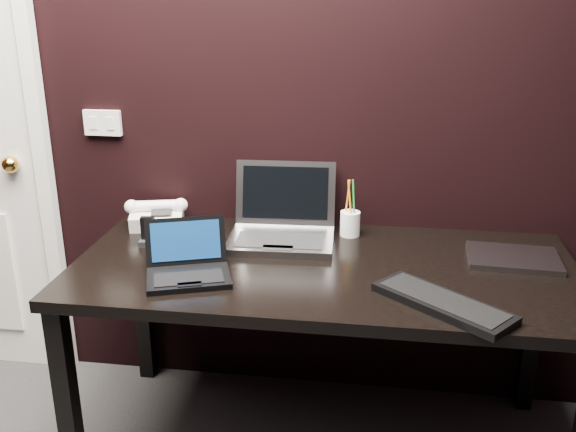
# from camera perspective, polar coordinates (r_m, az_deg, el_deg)

# --- Properties ---
(wall_back) EXTENTS (4.00, 0.00, 4.00)m
(wall_back) POSITION_cam_1_polar(r_m,az_deg,el_deg) (2.46, -2.81, 12.04)
(wall_back) COLOR black
(wall_back) RESTS_ON ground
(wall_switch) EXTENTS (0.15, 0.02, 0.10)m
(wall_switch) POSITION_cam_1_polar(r_m,az_deg,el_deg) (2.66, -16.16, 7.96)
(wall_switch) COLOR silver
(wall_switch) RESTS_ON wall_back
(desk) EXTENTS (1.70, 0.80, 0.74)m
(desk) POSITION_cam_1_polar(r_m,az_deg,el_deg) (2.22, 3.17, -6.11)
(desk) COLOR black
(desk) RESTS_ON ground
(netbook) EXTENTS (0.33, 0.31, 0.17)m
(netbook) POSITION_cam_1_polar(r_m,az_deg,el_deg) (2.10, -8.90, -4.48)
(netbook) COLOR black
(netbook) RESTS_ON desk
(silver_laptop) EXTENTS (0.40, 0.36, 0.26)m
(silver_laptop) POSITION_cam_1_polar(r_m,az_deg,el_deg) (2.37, -0.53, -0.98)
(silver_laptop) COLOR #96979C
(silver_laptop) RESTS_ON desk
(ext_keyboard) EXTENTS (0.42, 0.38, 0.03)m
(ext_keyboard) POSITION_cam_1_polar(r_m,az_deg,el_deg) (1.95, 13.59, -7.51)
(ext_keyboard) COLOR black
(ext_keyboard) RESTS_ON desk
(closed_laptop) EXTENTS (0.32, 0.24, 0.02)m
(closed_laptop) POSITION_cam_1_polar(r_m,az_deg,el_deg) (2.33, 19.38, -3.56)
(closed_laptop) COLOR #96969B
(closed_laptop) RESTS_ON desk
(desk_phone) EXTENTS (0.25, 0.23, 0.12)m
(desk_phone) POSITION_cam_1_polar(r_m,az_deg,el_deg) (2.56, -11.56, 0.11)
(desk_phone) COLOR silver
(desk_phone) RESTS_ON desk
(mobile_phone) EXTENTS (0.07, 0.06, 0.10)m
(mobile_phone) POSITION_cam_1_polar(r_m,az_deg,el_deg) (2.38, -12.33, -1.63)
(mobile_phone) COLOR black
(mobile_phone) RESTS_ON desk
(pen_cup) EXTENTS (0.09, 0.09, 0.22)m
(pen_cup) POSITION_cam_1_polar(r_m,az_deg,el_deg) (2.42, 5.54, -0.57)
(pen_cup) COLOR white
(pen_cup) RESTS_ON desk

